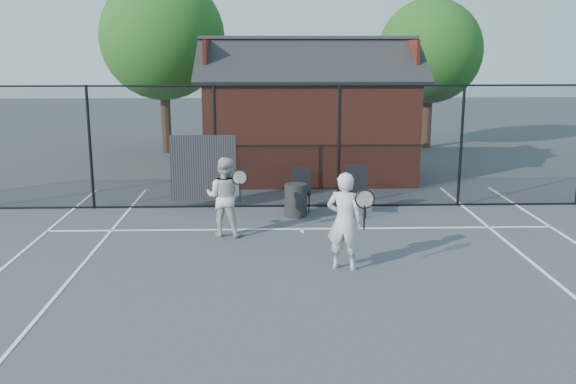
{
  "coord_description": "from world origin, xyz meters",
  "views": [
    {
      "loc": [
        -0.72,
        -10.39,
        3.86
      ],
      "look_at": [
        -0.34,
        1.81,
        1.1
      ],
      "focal_mm": 40.0,
      "sensor_mm": 36.0,
      "label": 1
    }
  ],
  "objects_px": {
    "chair_right": "(356,192)",
    "waste_bin": "(296,200)",
    "player_front": "(345,221)",
    "chair_left": "(301,190)",
    "clubhouse": "(308,123)",
    "player_back": "(225,197)"
  },
  "relations": [
    {
      "from": "clubhouse",
      "to": "waste_bin",
      "type": "xyz_separation_m",
      "value": [
        -0.59,
        -4.9,
        -1.22
      ]
    },
    {
      "from": "clubhouse",
      "to": "chair_left",
      "type": "relative_size",
      "value": 6.44
    },
    {
      "from": "player_front",
      "to": "chair_right",
      "type": "height_order",
      "value": "player_front"
    },
    {
      "from": "player_front",
      "to": "chair_right",
      "type": "distance_m",
      "value": 3.74
    },
    {
      "from": "clubhouse",
      "to": "waste_bin",
      "type": "height_order",
      "value": "clubhouse"
    },
    {
      "from": "player_back",
      "to": "waste_bin",
      "type": "bearing_deg",
      "value": 44.2
    },
    {
      "from": "chair_right",
      "to": "waste_bin",
      "type": "xyz_separation_m",
      "value": [
        -1.4,
        0.0,
        -0.19
      ]
    },
    {
      "from": "clubhouse",
      "to": "chair_right",
      "type": "bearing_deg",
      "value": -80.51
    },
    {
      "from": "waste_bin",
      "to": "clubhouse",
      "type": "bearing_deg",
      "value": 83.19
    },
    {
      "from": "chair_right",
      "to": "clubhouse",
      "type": "bearing_deg",
      "value": 106.8
    },
    {
      "from": "chair_right",
      "to": "player_front",
      "type": "bearing_deg",
      "value": -93.58
    },
    {
      "from": "player_back",
      "to": "chair_right",
      "type": "distance_m",
      "value": 3.32
    },
    {
      "from": "player_back",
      "to": "clubhouse",
      "type": "bearing_deg",
      "value": 71.59
    },
    {
      "from": "player_front",
      "to": "chair_left",
      "type": "xyz_separation_m",
      "value": [
        -0.56,
        4.16,
        -0.37
      ]
    },
    {
      "from": "player_front",
      "to": "waste_bin",
      "type": "height_order",
      "value": "player_front"
    },
    {
      "from": "player_back",
      "to": "chair_left",
      "type": "xyz_separation_m",
      "value": [
        1.69,
        2.0,
        -0.33
      ]
    },
    {
      "from": "clubhouse",
      "to": "chair_right",
      "type": "height_order",
      "value": "clubhouse"
    },
    {
      "from": "chair_left",
      "to": "chair_right",
      "type": "height_order",
      "value": "chair_right"
    },
    {
      "from": "clubhouse",
      "to": "player_front",
      "type": "relative_size",
      "value": 3.71
    },
    {
      "from": "player_front",
      "to": "chair_left",
      "type": "relative_size",
      "value": 1.74
    },
    {
      "from": "player_back",
      "to": "chair_left",
      "type": "bearing_deg",
      "value": 49.94
    },
    {
      "from": "player_front",
      "to": "waste_bin",
      "type": "xyz_separation_m",
      "value": [
        -0.7,
        3.66,
        -0.5
      ]
    }
  ]
}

